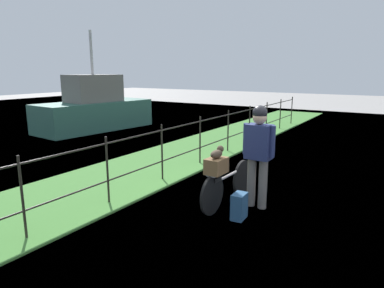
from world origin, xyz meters
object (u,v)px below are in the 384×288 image
backpack_on_paving (239,206)px  cyclist_person (258,148)px  terrier_dog (217,153)px  bicycle_main (228,185)px  wooden_crate (216,166)px  moored_boat_near (95,109)px

backpack_on_paving → cyclist_person: bearing=172.7°
terrier_dog → cyclist_person: (0.52, -0.47, 0.04)m
terrier_dog → cyclist_person: bearing=-41.8°
bicycle_main → wooden_crate: size_ratio=4.68×
backpack_on_paving → moored_boat_near: 9.33m
bicycle_main → wooden_crate: wooden_crate is taller
wooden_crate → terrier_dog: (0.02, -0.00, 0.20)m
cyclist_person → moored_boat_near: 9.08m
moored_boat_near → wooden_crate: bearing=-120.3°
backpack_on_paving → wooden_crate: bearing=-98.7°
cyclist_person → moored_boat_near: size_ratio=0.37×
terrier_dog → backpack_on_paving: 0.87m
terrier_dog → backpack_on_paving: size_ratio=0.79×
wooden_crate → bicycle_main: bearing=-1.8°
wooden_crate → moored_boat_near: bearing=59.7°
bicycle_main → terrier_dog: size_ratio=5.37×
terrier_dog → cyclist_person: size_ratio=0.19×
bicycle_main → backpack_on_paving: 0.61m
moored_boat_near → terrier_dog: bearing=-120.2°
terrier_dog → bicycle_main: bearing=-1.8°
cyclist_person → backpack_on_paving: size_ratio=4.21×
terrier_dog → backpack_on_paving: bearing=-98.8°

